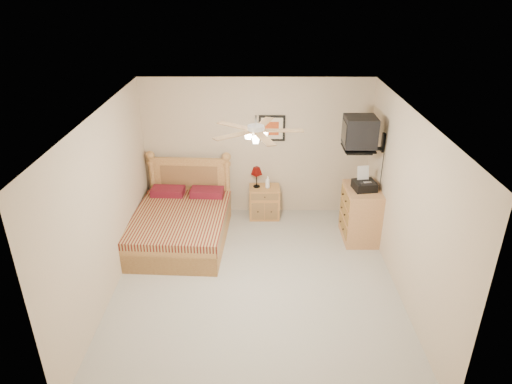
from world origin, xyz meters
TOP-DOWN VIEW (x-y plane):
  - floor at (0.00, 0.00)m, footprint 4.50×4.50m
  - ceiling at (0.00, 0.00)m, footprint 4.00×4.50m
  - wall_back at (0.00, 2.25)m, footprint 4.00×0.04m
  - wall_front at (0.00, -2.25)m, footprint 4.00×0.04m
  - wall_left at (-2.00, 0.00)m, footprint 0.04×4.50m
  - wall_right at (2.00, 0.00)m, footprint 0.04×4.50m
  - bed at (-1.25, 1.12)m, footprint 1.56×1.99m
  - nightstand at (0.15, 2.00)m, footprint 0.55×0.42m
  - table_lamp at (0.00, 2.03)m, footprint 0.22×0.22m
  - lotion_bottle at (0.20, 1.99)m, footprint 0.11×0.11m
  - framed_picture at (0.27, 2.23)m, footprint 0.46×0.04m
  - dresser at (1.73, 1.26)m, footprint 0.54×0.78m
  - fax_machine at (1.73, 1.22)m, footprint 0.39×0.41m
  - magazine_lower at (1.70, 1.54)m, footprint 0.25×0.29m
  - magazine_upper at (1.73, 1.55)m, footprint 0.24×0.31m
  - wall_tv at (1.75, 1.34)m, footprint 0.56×0.46m
  - ceiling_fan at (0.00, -0.20)m, footprint 1.14×1.14m

SIDE VIEW (x-z plane):
  - floor at x=0.00m, z-range 0.00..0.00m
  - nightstand at x=0.15m, z-range 0.00..0.59m
  - dresser at x=1.73m, z-range 0.00..0.92m
  - bed at x=-1.25m, z-range 0.00..1.24m
  - lotion_bottle at x=0.20m, z-range 0.59..0.81m
  - table_lamp at x=0.00m, z-range 0.59..0.97m
  - magazine_lower at x=1.70m, z-range 0.92..0.94m
  - magazine_upper at x=1.73m, z-range 0.94..0.96m
  - fax_machine at x=1.73m, z-range 0.92..1.28m
  - wall_back at x=0.00m, z-range 0.00..2.50m
  - wall_front at x=0.00m, z-range 0.00..2.50m
  - wall_left at x=-2.00m, z-range 0.00..2.50m
  - wall_right at x=2.00m, z-range 0.00..2.50m
  - framed_picture at x=0.27m, z-range 1.39..1.85m
  - wall_tv at x=1.75m, z-range 1.52..2.10m
  - ceiling_fan at x=0.00m, z-range 2.22..2.50m
  - ceiling at x=0.00m, z-range 2.48..2.52m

